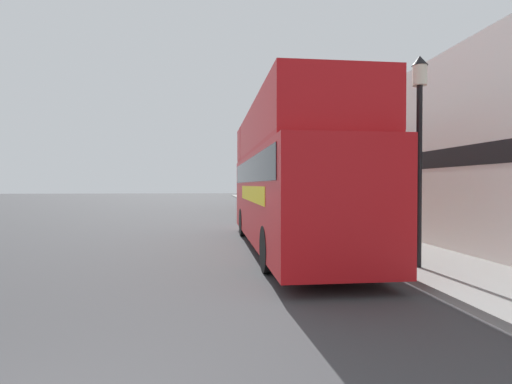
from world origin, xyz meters
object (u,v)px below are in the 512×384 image
at_px(parked_car_ahead_of_bus, 265,210).
at_px(lamp_post_third, 276,164).
at_px(lamp_post_nearest, 419,122).
at_px(tour_bus, 287,188).
at_px(lamp_post_second, 308,149).

xyz_separation_m(parked_car_ahead_of_bus, lamp_post_third, (1.80, 7.22, 2.84)).
relative_size(lamp_post_nearest, lamp_post_third, 0.98).
distance_m(parked_car_ahead_of_bus, lamp_post_nearest, 12.89).
bearing_deg(lamp_post_nearest, tour_bus, 121.29).
height_order(parked_car_ahead_of_bus, lamp_post_second, lamp_post_second).
xyz_separation_m(tour_bus, lamp_post_second, (2.17, 6.06, 1.81)).
relative_size(lamp_post_second, lamp_post_third, 1.07).
bearing_deg(tour_bus, lamp_post_third, 81.65).
relative_size(parked_car_ahead_of_bus, lamp_post_nearest, 0.85).
distance_m(tour_bus, lamp_post_second, 6.69).
relative_size(tour_bus, lamp_post_second, 2.10).
relative_size(parked_car_ahead_of_bus, lamp_post_third, 0.83).
xyz_separation_m(tour_bus, lamp_post_third, (2.31, 15.90, 1.60)).
height_order(lamp_post_nearest, lamp_post_third, lamp_post_third).
bearing_deg(lamp_post_third, lamp_post_nearest, -90.03).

